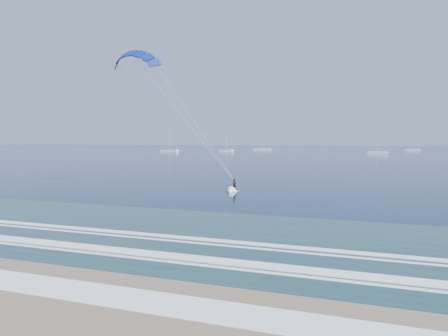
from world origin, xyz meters
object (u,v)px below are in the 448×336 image
at_px(sailboat_0, 169,151).
at_px(sailboat_3, 377,153).
at_px(kitesurfer_rig, 181,115).
at_px(sailboat_4, 412,150).
at_px(sailboat_2, 262,149).
at_px(sailboat_1, 226,151).

xyz_separation_m(sailboat_0, sailboat_3, (104.47, 3.90, -0.01)).
bearing_deg(kitesurfer_rig, sailboat_4, 76.82).
xyz_separation_m(kitesurfer_rig, sailboat_2, (-36.41, 192.07, -8.88)).
bearing_deg(sailboat_4, sailboat_3, -109.79).
xyz_separation_m(sailboat_0, sailboat_1, (28.44, 11.52, -0.02)).
bearing_deg(sailboat_1, sailboat_3, -5.72).
bearing_deg(kitesurfer_rig, sailboat_3, 79.43).
relative_size(kitesurfer_rig, sailboat_2, 1.34).
bearing_deg(kitesurfer_rig, sailboat_2, 100.73).
bearing_deg(sailboat_4, sailboat_0, -153.96).
xyz_separation_m(sailboat_2, sailboat_3, (64.51, -41.41, -0.01)).
distance_m(sailboat_2, sailboat_4, 86.54).
distance_m(sailboat_0, sailboat_2, 60.42).
distance_m(sailboat_0, sailboat_1, 30.68).
distance_m(sailboat_1, sailboat_2, 35.70).
distance_m(sailboat_1, sailboat_3, 76.41).
relative_size(sailboat_0, sailboat_2, 0.97).
relative_size(sailboat_3, sailboat_4, 1.08).
relative_size(sailboat_1, sailboat_2, 0.75).
relative_size(kitesurfer_rig, sailboat_4, 1.74).
bearing_deg(sailboat_3, kitesurfer_rig, -100.57).
xyz_separation_m(sailboat_0, sailboat_2, (39.96, 45.31, 0.00)).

